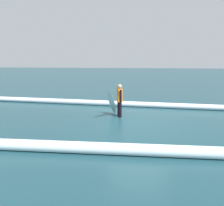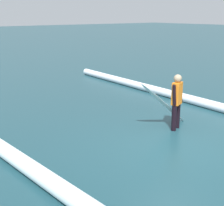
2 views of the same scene
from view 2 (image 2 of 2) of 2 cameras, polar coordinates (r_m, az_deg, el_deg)
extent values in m
plane|color=#1B404A|center=(8.22, 11.62, -7.49)|extent=(151.39, 151.39, 0.00)
cylinder|color=black|center=(9.20, 10.66, -2.58)|extent=(0.14, 0.14, 0.72)
cylinder|color=black|center=(9.45, 11.24, -2.12)|extent=(0.14, 0.14, 0.72)
cube|color=orange|center=(9.15, 11.17, 1.64)|extent=(0.31, 0.39, 0.62)
sphere|color=gray|center=(9.06, 11.30, 4.17)|extent=(0.22, 0.22, 0.22)
cylinder|color=black|center=(8.95, 10.71, 1.36)|extent=(0.09, 0.15, 0.57)
cylinder|color=black|center=(9.35, 11.61, 1.90)|extent=(0.09, 0.25, 0.56)
ellipsoid|color=white|center=(9.35, 8.93, -0.11)|extent=(0.26, 1.78, 1.40)
ellipsoid|color=blue|center=(9.35, 8.93, -0.08)|extent=(0.10, 1.43, 1.13)
cylinder|color=white|center=(6.81, -13.67, -11.04)|extent=(14.77, 1.28, 0.34)
camera|label=1|loc=(5.56, -74.44, -1.57)|focal=35.34mm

